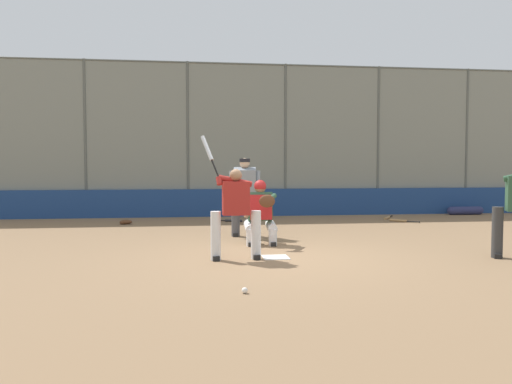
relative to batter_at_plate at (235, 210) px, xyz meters
The scene contains 14 objects.
ground_plane 1.06m from the batter_at_plate, behind, with size 160.00×160.00×0.00m, color #846647.
home_plate_marker 1.05m from the batter_at_plate, behind, with size 0.43×0.43×0.01m, color white.
backstop_fence 7.37m from the batter_at_plate, 95.45° to the right, with size 21.03×0.08×4.67m.
padding_wall 7.10m from the batter_at_plate, 95.52° to the right, with size 20.54×0.18×0.83m, color navy.
bleachers_beyond 10.41m from the batter_at_plate, 116.52° to the right, with size 14.67×1.95×1.16m.
batter_at_plate is the anchor object (origin of this frame).
catcher_behind_plate 1.63m from the batter_at_plate, 112.69° to the right, with size 0.66×0.77×1.26m.
umpire_home 2.66m from the batter_at_plate, 99.40° to the right, with size 0.69×0.45×1.70m.
spare_bat_near_backstop 7.61m from the batter_at_plate, 130.73° to the right, with size 0.56×0.76×0.07m.
spare_bat_by_padding 5.59m from the batter_at_plate, 93.80° to the right, with size 0.82×0.32×0.07m.
spare_bat_third_base_side 7.04m from the batter_at_plate, 135.40° to the right, with size 0.61×0.67×0.07m.
fielding_glove_on_dirt 5.88m from the batter_at_plate, 65.23° to the right, with size 0.32×0.25×0.12m.
baseball_loose 2.34m from the batter_at_plate, 88.00° to the left, with size 0.07×0.07×0.07m, color white.
equipment_bag_dugout_side 10.26m from the batter_at_plate, 139.98° to the right, with size 1.20×0.26×0.26m.
Camera 1 is at (1.38, 8.16, 1.53)m, focal length 35.00 mm.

